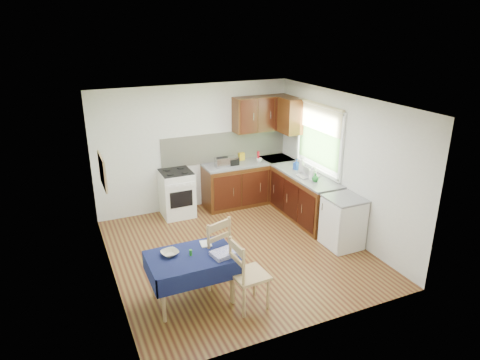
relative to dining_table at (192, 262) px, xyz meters
name	(u,v)px	position (x,y,z in m)	size (l,w,h in m)	color
floor	(237,251)	(1.10, 0.97, -0.59)	(4.20, 4.20, 0.00)	#4A2213
ceiling	(237,102)	(1.10, 0.97, 1.91)	(4.00, 4.20, 0.02)	white
wall_back	(195,148)	(1.10, 3.07, 0.66)	(4.00, 0.02, 2.50)	white
wall_front	(311,240)	(1.10, -1.13, 0.66)	(4.00, 0.02, 2.50)	white
wall_left	(106,202)	(-0.90, 0.97, 0.66)	(0.02, 4.20, 2.50)	silver
wall_right	(342,165)	(3.10, 0.97, 0.66)	(0.02, 4.20, 2.50)	white
base_cabinets	(274,190)	(2.45, 2.22, -0.16)	(1.90, 2.30, 0.86)	#391E09
worktop_back	(249,163)	(2.15, 2.77, 0.29)	(1.90, 0.60, 0.04)	slate
worktop_right	(306,176)	(2.80, 1.62, 0.29)	(0.60, 1.70, 0.04)	slate
worktop_corner	(276,159)	(2.80, 2.77, 0.29)	(0.60, 0.60, 0.04)	slate
splashback	(225,146)	(1.75, 3.05, 0.61)	(2.70, 0.02, 0.60)	beige
upper_cabinets	(270,114)	(2.62, 2.77, 1.26)	(1.20, 0.85, 0.70)	#391E09
stove	(177,193)	(0.60, 2.77, -0.13)	(0.60, 0.61, 0.92)	white
window	(319,134)	(3.07, 1.67, 1.06)	(0.04, 1.48, 1.26)	#365F27
fridge	(343,222)	(2.80, 0.42, -0.15)	(0.58, 0.60, 0.89)	white
corkboard	(103,171)	(-0.88, 1.27, 1.01)	(0.04, 0.62, 0.47)	tan
dining_table	(192,262)	(0.00, 0.00, 0.00)	(1.15, 0.78, 0.70)	#101340
chair_far	(213,249)	(0.41, 0.29, -0.04)	(0.59, 0.59, 1.05)	tan
chair_near	(246,272)	(0.60, -0.43, -0.06)	(0.47, 0.47, 1.00)	tan
toaster	(222,162)	(1.52, 2.68, 0.41)	(0.28, 0.17, 0.21)	#B3B3B8
sandwich_press	(231,161)	(1.74, 2.76, 0.39)	(0.27, 0.24, 0.16)	black
sauce_bottle	(258,157)	(2.33, 2.71, 0.42)	(0.05, 0.05, 0.21)	red
yellow_packet	(242,156)	(2.06, 2.94, 0.39)	(0.12, 0.08, 0.16)	gold
dish_rack	(308,175)	(2.78, 1.53, 0.33)	(0.38, 0.29, 0.18)	#98989D
kettle	(313,173)	(2.78, 1.37, 0.42)	(0.14, 0.14, 0.24)	white
cup	(259,160)	(2.34, 2.68, 0.35)	(0.11, 0.11, 0.09)	white
soap_bottle_a	(302,165)	(2.78, 1.77, 0.46)	(0.11, 0.12, 0.30)	white
soap_bottle_b	(296,164)	(2.79, 1.95, 0.41)	(0.09, 0.10, 0.21)	blue
soap_bottle_c	(315,178)	(2.74, 1.23, 0.39)	(0.12, 0.12, 0.16)	#227E2E
plate_bowl	(170,253)	(-0.25, 0.13, 0.13)	(0.23, 0.23, 0.06)	beige
book	(201,244)	(0.21, 0.22, 0.11)	(0.15, 0.20, 0.02)	white
spice_jar	(191,253)	(0.00, 0.01, 0.15)	(0.04, 0.04, 0.08)	#268E28
tea_towel	(224,254)	(0.39, -0.17, 0.13)	(0.31, 0.25, 0.06)	navy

